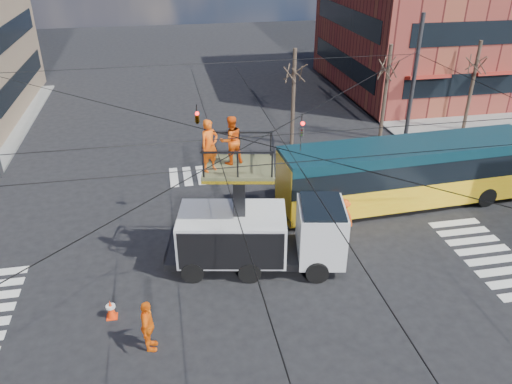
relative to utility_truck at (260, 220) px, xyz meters
The scene contains 13 objects.
ground 2.46m from the utility_truck, 110.12° to the right, with size 120.00×120.00×0.00m, color black.
sidewalk_ne 28.56m from the utility_truck, 43.87° to the left, with size 18.00×18.00×0.12m, color slate.
crosswalks 2.45m from the utility_truck, 110.12° to the right, with size 22.40×22.40×0.02m, color silver, non-canonical shape.
building_ne 31.68m from the utility_truck, 46.56° to the left, with size 20.06×16.06×14.00m.
overhead_network 2.44m from the utility_truck, 122.03° to the right, with size 24.24×24.24×8.00m.
tree_a 13.31m from the utility_truck, 69.66° to the left, with size 2.00×2.00×6.00m.
tree_b 16.36m from the utility_truck, 49.28° to the left, with size 2.00×2.00×6.00m.
tree_c 20.74m from the utility_truck, 36.52° to the left, with size 2.00×2.00×6.00m.
utility_truck is the anchor object (origin of this frame).
city_bus 8.81m from the utility_truck, 24.15° to the left, with size 12.76×3.23×3.20m.
traffic_cone 6.37m from the utility_truck, 159.55° to the right, with size 0.36×0.36×0.74m, color #FF360A.
worker_ground 6.01m from the utility_truck, 138.51° to the right, with size 1.11×0.46×1.89m, color orange.
flagger 4.60m from the utility_truck, 21.87° to the left, with size 1.08×0.62×1.67m, color #E54A0E.
Camera 1 is at (-2.86, -15.14, 12.16)m, focal length 35.00 mm.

